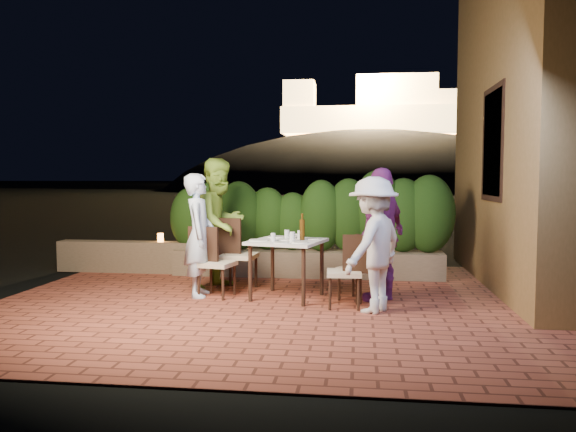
% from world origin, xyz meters
% --- Properties ---
extents(ground, '(400.00, 400.00, 0.00)m').
position_xyz_m(ground, '(0.00, 0.00, -0.02)').
color(ground, black).
rests_on(ground, ground).
extents(terrace_floor, '(7.00, 6.00, 0.15)m').
position_xyz_m(terrace_floor, '(0.00, 0.50, -0.07)').
color(terrace_floor, brown).
rests_on(terrace_floor, ground).
extents(building_wall, '(1.60, 5.00, 5.00)m').
position_xyz_m(building_wall, '(3.60, 2.00, 2.50)').
color(building_wall, olive).
rests_on(building_wall, ground).
extents(window_pane, '(0.08, 1.00, 1.40)m').
position_xyz_m(window_pane, '(2.82, 1.50, 2.00)').
color(window_pane, black).
rests_on(window_pane, building_wall).
extents(window_frame, '(0.06, 1.15, 1.55)m').
position_xyz_m(window_frame, '(2.81, 1.50, 2.00)').
color(window_frame, black).
rests_on(window_frame, building_wall).
extents(planter, '(4.20, 0.55, 0.40)m').
position_xyz_m(planter, '(0.20, 2.30, 0.20)').
color(planter, brown).
rests_on(planter, ground).
extents(hedge, '(4.00, 0.70, 1.10)m').
position_xyz_m(hedge, '(0.20, 2.30, 0.95)').
color(hedge, '#19360E').
rests_on(hedge, planter).
extents(parapet, '(2.20, 0.30, 0.50)m').
position_xyz_m(parapet, '(-2.80, 2.30, 0.25)').
color(parapet, brown).
rests_on(parapet, ground).
extents(hill, '(52.00, 40.00, 22.00)m').
position_xyz_m(hill, '(2.00, 60.00, -4.00)').
color(hill, black).
rests_on(hill, ground).
extents(fortress, '(26.00, 8.00, 8.00)m').
position_xyz_m(fortress, '(2.00, 60.00, 10.50)').
color(fortress, '#FFCC7A').
rests_on(fortress, hill).
extents(dining_table, '(1.04, 1.04, 0.75)m').
position_xyz_m(dining_table, '(0.10, 0.64, 0.38)').
color(dining_table, white).
rests_on(dining_table, ground).
extents(plate_nw, '(0.25, 0.25, 0.01)m').
position_xyz_m(plate_nw, '(-0.24, 0.53, 0.76)').
color(plate_nw, white).
rests_on(plate_nw, dining_table).
extents(plate_sw, '(0.24, 0.24, 0.01)m').
position_xyz_m(plate_sw, '(-0.07, 0.95, 0.76)').
color(plate_sw, white).
rests_on(plate_sw, dining_table).
extents(plate_ne, '(0.23, 0.23, 0.01)m').
position_xyz_m(plate_ne, '(0.29, 0.37, 0.76)').
color(plate_ne, white).
rests_on(plate_ne, dining_table).
extents(plate_se, '(0.20, 0.20, 0.01)m').
position_xyz_m(plate_se, '(0.43, 0.80, 0.76)').
color(plate_se, white).
rests_on(plate_se, dining_table).
extents(plate_centre, '(0.21, 0.21, 0.01)m').
position_xyz_m(plate_centre, '(0.09, 0.66, 0.76)').
color(plate_centre, white).
rests_on(plate_centre, dining_table).
extents(plate_front, '(0.21, 0.21, 0.01)m').
position_xyz_m(plate_front, '(0.09, 0.32, 0.76)').
color(plate_front, white).
rests_on(plate_front, dining_table).
extents(glass_nw, '(0.06, 0.06, 0.10)m').
position_xyz_m(glass_nw, '(-0.06, 0.51, 0.80)').
color(glass_nw, silver).
rests_on(glass_nw, dining_table).
extents(glass_sw, '(0.07, 0.07, 0.11)m').
position_xyz_m(glass_sw, '(0.07, 0.85, 0.81)').
color(glass_sw, silver).
rests_on(glass_sw, dining_table).
extents(glass_ne, '(0.07, 0.07, 0.12)m').
position_xyz_m(glass_ne, '(0.19, 0.50, 0.81)').
color(glass_ne, silver).
rests_on(glass_ne, dining_table).
extents(glass_se, '(0.07, 0.07, 0.11)m').
position_xyz_m(glass_se, '(0.26, 0.77, 0.81)').
color(glass_se, silver).
rests_on(glass_se, dining_table).
extents(beer_bottle, '(0.07, 0.07, 0.34)m').
position_xyz_m(beer_bottle, '(0.30, 0.66, 0.92)').
color(beer_bottle, '#44290B').
rests_on(beer_bottle, dining_table).
extents(bowl, '(0.26, 0.26, 0.05)m').
position_xyz_m(bowl, '(0.15, 0.92, 0.77)').
color(bowl, white).
rests_on(bowl, dining_table).
extents(chair_left_front, '(0.50, 0.50, 0.91)m').
position_xyz_m(chair_left_front, '(-0.81, 0.60, 0.45)').
color(chair_left_front, black).
rests_on(chair_left_front, ground).
extents(chair_left_back, '(0.48, 0.48, 0.99)m').
position_xyz_m(chair_left_back, '(-0.62, 1.11, 0.49)').
color(chair_left_back, black).
rests_on(chair_left_back, ground).
extents(chair_right_front, '(0.42, 0.42, 0.87)m').
position_xyz_m(chair_right_front, '(0.84, 0.23, 0.43)').
color(chair_right_front, black).
rests_on(chair_right_front, ground).
extents(chair_right_back, '(0.54, 0.54, 0.84)m').
position_xyz_m(chair_right_back, '(0.99, 0.64, 0.42)').
color(chair_right_back, black).
rests_on(chair_right_back, ground).
extents(diner_blue, '(0.47, 0.64, 1.60)m').
position_xyz_m(diner_blue, '(-1.05, 0.63, 0.80)').
color(diner_blue, '#C4DDFC').
rests_on(diner_blue, ground).
extents(diner_green, '(1.04, 1.11, 1.81)m').
position_xyz_m(diner_green, '(-0.91, 1.21, 0.91)').
color(diner_green, '#87B338').
rests_on(diner_green, ground).
extents(diner_white, '(1.01, 1.16, 1.56)m').
position_xyz_m(diner_white, '(1.18, 0.05, 0.78)').
color(diner_white, silver).
rests_on(diner_white, ground).
extents(diner_purple, '(0.84, 1.05, 1.67)m').
position_xyz_m(diner_purple, '(1.30, 0.66, 0.83)').
color(diner_purple, '#732670').
rests_on(diner_purple, ground).
extents(parapet_lamp, '(0.10, 0.10, 0.14)m').
position_xyz_m(parapet_lamp, '(-2.18, 2.30, 0.57)').
color(parapet_lamp, orange).
rests_on(parapet_lamp, parapet).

